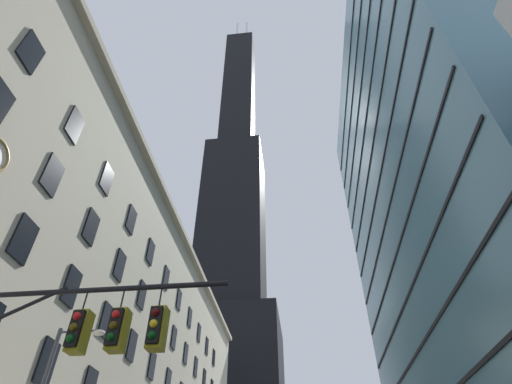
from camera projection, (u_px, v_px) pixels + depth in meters
name	position (u px, v px, depth m)	size (l,w,h in m)	color
station_building	(87.00, 353.00, 37.30)	(14.87, 71.19, 28.48)	#B2A88E
dark_skyscraper	(231.00, 262.00, 115.28)	(26.88, 26.88, 202.16)	black
glass_office_midrise	(457.00, 192.00, 38.53)	(14.67, 38.95, 53.22)	teal
traffic_signal_mast	(59.00, 353.00, 9.54)	(7.52, 0.63, 6.71)	black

